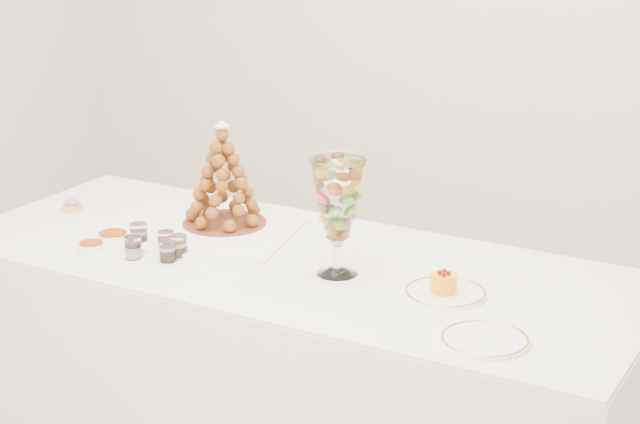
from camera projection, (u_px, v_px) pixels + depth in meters
The scene contains 15 objects.
buffet_table at pixel (291, 381), 3.31m from camera, with size 2.17×0.96×0.81m.
lace_tray at pixel (200, 233), 3.37m from camera, with size 0.58×0.43×0.02m, color white.
macaron_vase at pixel (338, 200), 3.00m from camera, with size 0.16×0.16×0.34m.
cake_plate at pixel (445, 293), 2.91m from camera, with size 0.23×0.23×0.01m, color white.
spare_plate at pixel (485, 340), 2.63m from camera, with size 0.22×0.22×0.01m, color white.
pink_tart at pixel (72, 205), 3.62m from camera, with size 0.06×0.06×0.04m.
verrine_a at pixel (139, 235), 3.27m from camera, with size 0.05×0.05×0.07m, color white.
verrine_b at pixel (166, 242), 3.22m from camera, with size 0.05×0.05×0.07m, color white.
verrine_c at pixel (178, 247), 3.17m from camera, with size 0.05×0.05×0.07m, color white.
verrine_d at pixel (133, 247), 3.17m from camera, with size 0.05×0.05×0.07m, color white.
verrine_e at pixel (168, 251), 3.15m from camera, with size 0.05×0.05×0.07m, color white.
ramekin_back at pixel (113, 238), 3.31m from camera, with size 0.09×0.09×0.03m, color white.
ramekin_front at pixel (91, 247), 3.24m from camera, with size 0.08×0.08×0.02m, color white.
croquembouche at pixel (223, 175), 3.38m from camera, with size 0.27×0.27×0.34m.
mousse_cake at pixel (444, 283), 2.90m from camera, with size 0.07×0.07×0.06m.
Camera 1 is at (1.34, -2.50, 1.93)m, focal length 60.00 mm.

